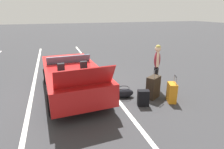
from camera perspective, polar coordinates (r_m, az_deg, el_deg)
name	(u,v)px	position (r m, az deg, el deg)	size (l,w,h in m)	color
ground_plane	(73,93)	(6.84, -11.63, -5.38)	(80.00, 80.00, 0.00)	#333335
lot_line_near	(108,88)	(7.07, -1.08, -4.16)	(18.00, 0.12, 0.01)	silver
lot_line_mid	(31,98)	(6.86, -23.34, -6.52)	(18.00, 0.12, 0.01)	silver
convertible_car	(71,75)	(6.81, -12.25, -0.18)	(4.31, 2.03, 1.50)	red
suitcase_large_black	(153,87)	(6.33, 12.36, -3.80)	(0.49, 0.56, 1.01)	#2D2319
suitcase_medium_bright	(172,93)	(6.23, 17.68, -5.24)	(0.46, 0.36, 0.87)	orange
suitcase_small_carryon	(143,98)	(5.81, 9.45, -7.06)	(0.30, 0.38, 0.50)	black
duffel_bag	(124,93)	(6.31, 3.62, -5.54)	(0.44, 0.69, 0.34)	black
traveler_person	(157,65)	(6.86, 13.43, 2.83)	(0.58, 0.35, 1.65)	black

